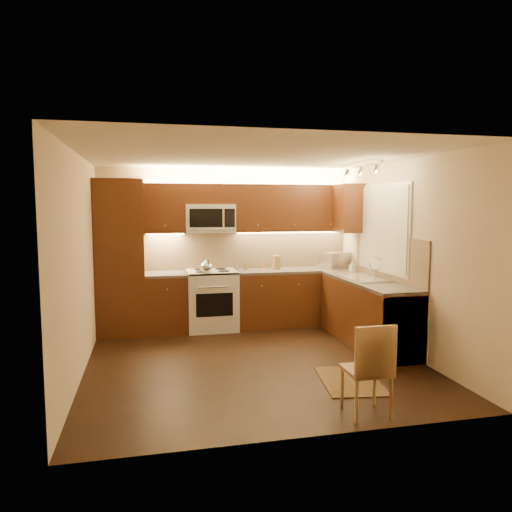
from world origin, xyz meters
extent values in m
cube|color=black|center=(0.00, 0.00, 0.00)|extent=(4.00, 4.00, 0.01)
cube|color=beige|center=(0.00, 0.00, 2.50)|extent=(4.00, 4.00, 0.01)
cube|color=beige|center=(0.00, 2.00, 1.25)|extent=(4.00, 0.01, 2.50)
cube|color=beige|center=(0.00, -2.00, 1.25)|extent=(4.00, 0.01, 2.50)
cube|color=beige|center=(-2.00, 0.00, 1.25)|extent=(0.01, 4.00, 2.50)
cube|color=beige|center=(2.00, 0.00, 1.25)|extent=(0.01, 4.00, 2.50)
cube|color=#451B0E|center=(-1.65, 1.70, 1.15)|extent=(0.70, 0.60, 2.30)
cube|color=#451B0E|center=(-0.99, 1.70, 0.43)|extent=(0.62, 0.60, 0.86)
cube|color=#383533|center=(-0.99, 1.70, 0.88)|extent=(0.62, 0.60, 0.04)
cube|color=#451B0E|center=(1.04, 1.70, 0.43)|extent=(1.92, 0.60, 0.86)
cube|color=#383533|center=(1.04, 1.70, 0.88)|extent=(1.92, 0.60, 0.04)
cube|color=#451B0E|center=(1.70, 0.40, 0.43)|extent=(0.60, 2.00, 0.86)
cube|color=#383533|center=(1.70, 0.40, 0.88)|extent=(0.60, 2.00, 0.04)
cube|color=silver|center=(1.70, -0.30, 0.43)|extent=(0.58, 0.60, 0.84)
cube|color=tan|center=(0.35, 1.99, 1.20)|extent=(3.30, 0.02, 0.60)
cube|color=tan|center=(1.99, 0.40, 1.20)|extent=(0.02, 2.00, 0.60)
cube|color=#451B0E|center=(-0.99, 1.82, 1.88)|extent=(0.62, 0.35, 0.75)
cube|color=#451B0E|center=(1.04, 1.82, 1.88)|extent=(1.92, 0.35, 0.75)
cube|color=#451B0E|center=(-0.30, 1.82, 2.09)|extent=(0.76, 0.35, 0.31)
cube|color=#451B0E|center=(1.82, 1.40, 1.88)|extent=(0.35, 0.50, 0.75)
cube|color=silver|center=(1.99, 0.55, 1.60)|extent=(0.03, 1.44, 1.24)
cube|color=silver|center=(1.97, 0.55, 1.60)|extent=(0.02, 1.36, 1.16)
cube|color=silver|center=(1.55, 0.40, 2.46)|extent=(0.04, 1.20, 0.03)
cube|color=silver|center=(1.73, 1.70, 1.03)|extent=(0.52, 0.45, 0.26)
cube|color=#A8764B|center=(0.77, 1.77, 1.01)|extent=(0.11, 0.16, 0.22)
cylinder|color=silver|center=(0.14, 1.86, 0.94)|extent=(0.06, 0.06, 0.09)
cylinder|color=olive|center=(0.26, 1.81, 0.94)|extent=(0.06, 0.06, 0.09)
cylinder|color=silver|center=(0.14, 1.90, 0.95)|extent=(0.05, 0.05, 0.10)
cylinder|color=#AF6534|center=(0.60, 1.94, 0.94)|extent=(0.06, 0.06, 0.09)
imported|color=silver|center=(1.84, 1.25, 0.98)|extent=(0.10, 0.10, 0.16)
cube|color=black|center=(0.88, -0.90, 0.01)|extent=(0.74, 1.00, 0.01)
camera|label=1|loc=(-1.24, -5.60, 1.91)|focal=33.61mm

